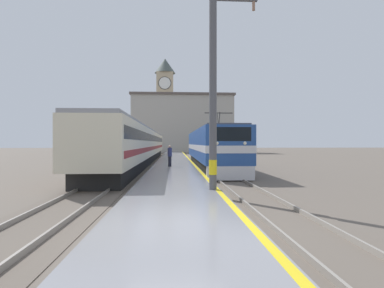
{
  "coord_description": "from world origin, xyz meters",
  "views": [
    {
      "loc": [
        -0.05,
        -7.3,
        2.22
      ],
      "look_at": [
        1.74,
        22.6,
        2.11
      ],
      "focal_mm": 28.0,
      "sensor_mm": 36.0,
      "label": 1
    }
  ],
  "objects_px": {
    "passenger_train": "(142,145)",
    "person_on_platform": "(170,155)",
    "catenary_mast": "(214,87)",
    "locomotive_train": "(211,148)",
    "clock_tower": "(165,102)"
  },
  "relations": [
    {
      "from": "catenary_mast",
      "to": "person_on_platform",
      "type": "relative_size",
      "value": 4.99
    },
    {
      "from": "passenger_train",
      "to": "catenary_mast",
      "type": "distance_m",
      "value": 23.32
    },
    {
      "from": "catenary_mast",
      "to": "person_on_platform",
      "type": "xyz_separation_m",
      "value": [
        -1.94,
        11.88,
        -3.24
      ]
    },
    {
      "from": "clock_tower",
      "to": "catenary_mast",
      "type": "bearing_deg",
      "value": -86.62
    },
    {
      "from": "catenary_mast",
      "to": "person_on_platform",
      "type": "bearing_deg",
      "value": 99.27
    },
    {
      "from": "locomotive_train",
      "to": "catenary_mast",
      "type": "height_order",
      "value": "catenary_mast"
    },
    {
      "from": "locomotive_train",
      "to": "catenary_mast",
      "type": "distance_m",
      "value": 14.64
    },
    {
      "from": "passenger_train",
      "to": "clock_tower",
      "type": "distance_m",
      "value": 46.52
    },
    {
      "from": "person_on_platform",
      "to": "clock_tower",
      "type": "bearing_deg",
      "value": 92.11
    },
    {
      "from": "catenary_mast",
      "to": "person_on_platform",
      "type": "distance_m",
      "value": 12.47
    },
    {
      "from": "locomotive_train",
      "to": "passenger_train",
      "type": "bearing_deg",
      "value": 129.72
    },
    {
      "from": "passenger_train",
      "to": "locomotive_train",
      "type": "bearing_deg",
      "value": -50.28
    },
    {
      "from": "passenger_train",
      "to": "person_on_platform",
      "type": "relative_size",
      "value": 25.43
    },
    {
      "from": "catenary_mast",
      "to": "clock_tower",
      "type": "height_order",
      "value": "clock_tower"
    },
    {
      "from": "passenger_train",
      "to": "clock_tower",
      "type": "relative_size",
      "value": 1.75
    }
  ]
}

